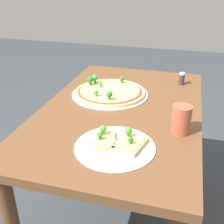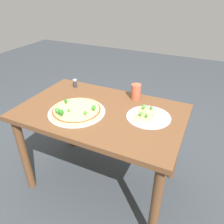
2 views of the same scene
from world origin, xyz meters
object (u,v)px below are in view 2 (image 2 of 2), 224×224
object	(u,v)px
drinking_cup	(136,92)
condiment_shaker	(75,83)
dining_table	(101,123)
pizza_tray_whole	(76,111)
pizza_tray_slice	(147,115)

from	to	relation	value
drinking_cup	condiment_shaker	size ratio (longest dim) A/B	1.68
dining_table	drinking_cup	world-z (taller)	drinking_cup
drinking_cup	condiment_shaker	bearing A→B (deg)	2.41
dining_table	drinking_cup	distance (m)	0.36
pizza_tray_whole	pizza_tray_slice	bearing A→B (deg)	-160.98
pizza_tray_slice	drinking_cup	bearing A→B (deg)	-53.48
dining_table	pizza_tray_whole	bearing A→B (deg)	35.46
pizza_tray_whole	pizza_tray_slice	xyz separation A→B (m)	(-0.45, -0.16, -0.00)
drinking_cup	condiment_shaker	distance (m)	0.54
pizza_tray_slice	condiment_shaker	xyz separation A→B (m)	(0.69, -0.19, 0.02)
dining_table	pizza_tray_whole	distance (m)	0.20
pizza_tray_whole	drinking_cup	xyz separation A→B (m)	(-0.29, -0.37, 0.04)
dining_table	condiment_shaker	size ratio (longest dim) A/B	16.91
dining_table	condiment_shaker	distance (m)	0.47
pizza_tray_whole	dining_table	bearing A→B (deg)	-144.54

